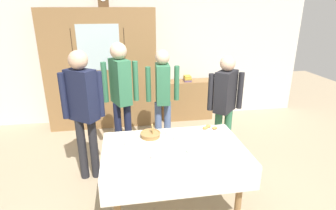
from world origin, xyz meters
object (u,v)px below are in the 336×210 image
object	(u,v)px
tea_cup_far_right	(177,139)
person_behind_table_right	(163,91)
spoon_front_edge	(178,155)
pastry_plate	(210,129)
person_near_right_end	(83,104)
bread_basket	(150,134)
book_stack	(187,78)
tea_cup_mid_right	(155,157)
tea_cup_near_left	(169,133)
tea_cup_mid_left	(191,152)
dining_table	(174,158)
person_by_cabinet	(121,89)
wall_cabinet	(102,70)
bookshelf_low	(187,100)
mantel_clock	(103,0)
person_beside_shelf	(225,99)
spoon_mid_right	(186,135)
tea_cup_near_right	(128,144)

from	to	relation	value
tea_cup_far_right	person_behind_table_right	distance (m)	1.27
tea_cup_far_right	spoon_front_edge	xyz separation A→B (m)	(-0.05, -0.32, -0.02)
pastry_plate	person_near_right_end	distance (m)	1.62
bread_basket	pastry_plate	size ratio (longest dim) A/B	0.86
book_stack	tea_cup_mid_right	size ratio (longest dim) A/B	1.72
tea_cup_near_left	spoon_front_edge	size ratio (longest dim) A/B	1.09
tea_cup_far_right	tea_cup_mid_left	distance (m)	0.33
dining_table	spoon_front_edge	distance (m)	0.17
pastry_plate	person_by_cabinet	size ratio (longest dim) A/B	0.16
wall_cabinet	tea_cup_near_left	size ratio (longest dim) A/B	16.92
bookshelf_low	spoon_front_edge	distance (m)	2.89
mantel_clock	person_beside_shelf	xyz separation A→B (m)	(1.69, -1.62, -1.36)
tea_cup_mid_left	dining_table	bearing A→B (deg)	139.29
dining_table	book_stack	xyz separation A→B (m)	(0.76, 2.64, 0.19)
person_beside_shelf	pastry_plate	bearing A→B (deg)	-124.80
bread_basket	person_near_right_end	xyz separation A→B (m)	(-0.80, 0.46, 0.26)
book_stack	tea_cup_mid_left	world-z (taller)	book_stack
wall_cabinet	spoon_mid_right	xyz separation A→B (m)	(1.09, -2.27, -0.33)
tea_cup_near_left	bread_basket	size ratio (longest dim) A/B	0.54
person_near_right_end	person_by_cabinet	bearing A→B (deg)	48.26
tea_cup_near_left	person_behind_table_right	bearing A→B (deg)	85.30
bookshelf_low	dining_table	bearing A→B (deg)	-106.04
pastry_plate	person_behind_table_right	world-z (taller)	person_behind_table_right
pastry_plate	person_behind_table_right	distance (m)	1.15
tea_cup_near_right	spoon_front_edge	xyz separation A→B (m)	(0.50, -0.29, -0.02)
spoon_front_edge	person_by_cabinet	distance (m)	1.58
mantel_clock	bookshelf_low	world-z (taller)	mantel_clock
spoon_mid_right	spoon_front_edge	distance (m)	0.48
book_stack	tea_cup_far_right	world-z (taller)	book_stack
person_behind_table_right	person_beside_shelf	world-z (taller)	person_behind_table_right
tea_cup_near_left	tea_cup_near_right	xyz separation A→B (m)	(-0.48, -0.20, 0.00)
tea_cup_near_left	person_near_right_end	distance (m)	1.14
tea_cup_near_left	tea_cup_mid_right	xyz separation A→B (m)	(-0.23, -0.54, 0.00)
book_stack	person_by_cabinet	distance (m)	1.87
wall_cabinet	person_behind_table_right	xyz separation A→B (m)	(0.98, -1.14, -0.12)
spoon_front_edge	person_beside_shelf	distance (m)	1.44
mantel_clock	spoon_front_edge	bearing A→B (deg)	-73.89
tea_cup_near_left	spoon_front_edge	world-z (taller)	tea_cup_near_left
dining_table	tea_cup_mid_left	distance (m)	0.24
wall_cabinet	bookshelf_low	bearing A→B (deg)	1.75
spoon_mid_right	spoon_front_edge	bearing A→B (deg)	-112.22
spoon_front_edge	person_beside_shelf	size ratio (longest dim) A/B	0.07
book_stack	person_by_cabinet	xyz separation A→B (m)	(-1.31, -1.32, 0.23)
dining_table	person_by_cabinet	bearing A→B (deg)	112.68
dining_table	tea_cup_far_right	world-z (taller)	tea_cup_far_right
tea_cup_far_right	person_near_right_end	bearing A→B (deg)	150.60
tea_cup_near_left	bread_basket	xyz separation A→B (m)	(-0.22, -0.02, 0.01)
tea_cup_mid_right	person_beside_shelf	size ratio (longest dim) A/B	0.08
mantel_clock	tea_cup_mid_left	size ratio (longest dim) A/B	1.85
wall_cabinet	person_by_cabinet	bearing A→B (deg)	-74.65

